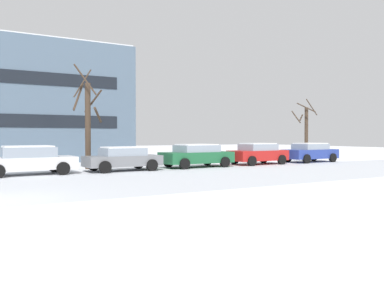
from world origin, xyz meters
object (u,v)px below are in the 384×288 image
at_px(parked_car_blue, 310,152).
at_px(parked_car_gray, 123,158).
at_px(parked_car_white, 28,160).
at_px(parked_car_red, 258,153).
at_px(parked_car_green, 197,155).

bearing_deg(parked_car_blue, parked_car_gray, -179.30).
distance_m(parked_car_white, parked_car_red, 14.42).
height_order(parked_car_green, parked_car_blue, parked_car_green).
xyz_separation_m(parked_car_gray, parked_car_red, (9.61, 0.25, 0.05)).
height_order(parked_car_red, parked_car_blue, parked_car_red).
bearing_deg(parked_car_white, parked_car_gray, -1.73).
distance_m(parked_car_gray, parked_car_green, 4.81).
relative_size(parked_car_green, parked_car_red, 1.10).
xyz_separation_m(parked_car_white, parked_car_green, (9.61, 0.06, -0.00)).
bearing_deg(parked_car_red, parked_car_blue, -0.88).
bearing_deg(parked_car_gray, parked_car_white, 178.27).
bearing_deg(parked_car_gray, parked_car_red, 1.49).
distance_m(parked_car_gray, parked_car_blue, 14.42).
relative_size(parked_car_red, parked_car_blue, 0.95).
xyz_separation_m(parked_car_white, parked_car_red, (14.42, 0.10, 0.00)).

